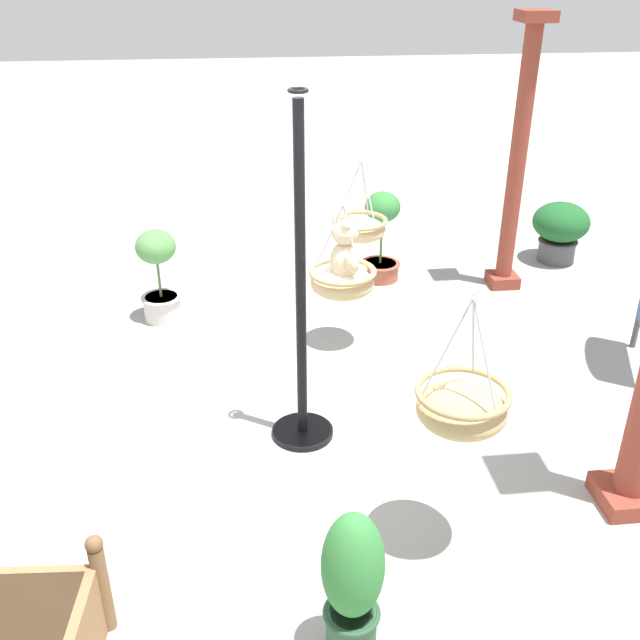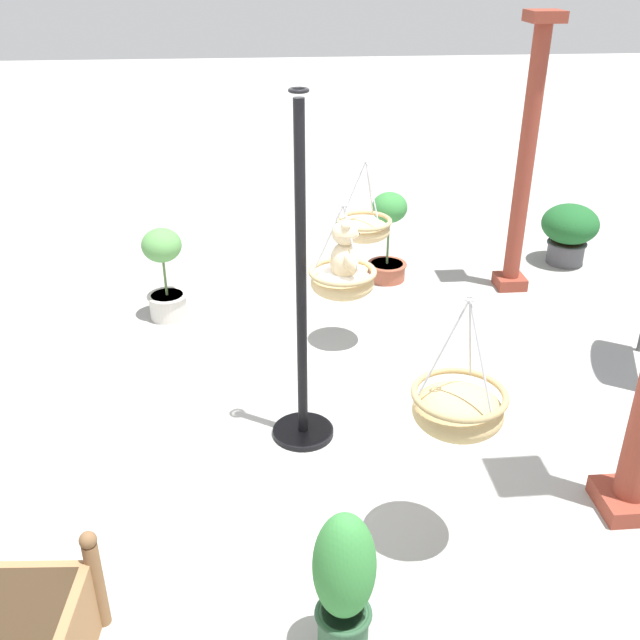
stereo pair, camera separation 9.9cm
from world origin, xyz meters
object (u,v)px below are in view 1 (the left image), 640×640
object	(u,v)px
display_pole_central	(301,344)
potted_plant_flowering_red	(159,274)
hanging_basket_right_low	(462,407)
greenhouse_pillar_left	(517,164)
hanging_basket_with_teddy	(342,280)
potted_plant_tall_leafy	(352,584)
potted_plant_bushy_green	(560,228)
hanging_basket_left_high	(360,228)
potted_plant_fern_front	(381,237)
teddy_bear	(346,253)

from	to	relation	value
display_pole_central	potted_plant_flowering_red	bearing A→B (deg)	-149.67
hanging_basket_right_low	greenhouse_pillar_left	bearing A→B (deg)	156.20
display_pole_central	hanging_basket_right_low	distance (m)	1.39
hanging_basket_with_teddy	potted_plant_flowering_red	size ratio (longest dim) A/B	0.69
greenhouse_pillar_left	potted_plant_tall_leafy	size ratio (longest dim) A/B	2.99
greenhouse_pillar_left	potted_plant_bushy_green	world-z (taller)	greenhouse_pillar_left
hanging_basket_right_low	potted_plant_flowering_red	size ratio (longest dim) A/B	0.89
hanging_basket_with_teddy	hanging_basket_left_high	world-z (taller)	hanging_basket_with_teddy
hanging_basket_left_high	potted_plant_flowering_red	distance (m)	1.99
display_pole_central	potted_plant_fern_front	xyz separation A→B (m)	(-2.65, 1.06, -0.28)
hanging_basket_with_teddy	potted_plant_tall_leafy	xyz separation A→B (m)	(1.68, -0.17, -0.81)
display_pole_central	hanging_basket_right_low	bearing A→B (deg)	33.36
teddy_bear	potted_plant_tall_leafy	bearing A→B (deg)	-6.66
greenhouse_pillar_left	potted_plant_tall_leafy	xyz separation A→B (m)	(4.17, -2.23, -0.81)
hanging_basket_right_low	potted_plant_tall_leafy	xyz separation A→B (m)	(0.68, -0.68, -0.50)
hanging_basket_right_low	potted_plant_tall_leafy	size ratio (longest dim) A/B	0.89
hanging_basket_right_low	greenhouse_pillar_left	distance (m)	3.84
hanging_basket_right_low	potted_plant_fern_front	xyz separation A→B (m)	(-3.80, 0.31, -0.49)
display_pole_central	potted_plant_flowering_red	distance (m)	2.30
greenhouse_pillar_left	potted_plant_flowering_red	bearing A→B (deg)	-83.68
display_pole_central	hanging_basket_with_teddy	xyz separation A→B (m)	(0.15, 0.25, 0.53)
hanging_basket_left_high	greenhouse_pillar_left	bearing A→B (deg)	122.72
teddy_bear	potted_plant_flowering_red	xyz separation A→B (m)	(-2.12, -1.42, -1.00)
hanging_basket_right_low	potted_plant_tall_leafy	distance (m)	1.08
hanging_basket_with_teddy	greenhouse_pillar_left	xyz separation A→B (m)	(-2.50, 2.05, -0.00)
display_pole_central	hanging_basket_with_teddy	world-z (taller)	display_pole_central
potted_plant_tall_leafy	potted_plant_flowering_red	bearing A→B (deg)	-162.09
potted_plant_tall_leafy	potted_plant_bushy_green	size ratio (longest dim) A/B	1.33
hanging_basket_with_teddy	potted_plant_bushy_green	distance (m)	4.29
display_pole_central	potted_plant_flowering_red	xyz separation A→B (m)	(-1.97, -1.15, -0.29)
potted_plant_flowering_red	display_pole_central	bearing A→B (deg)	30.33
teddy_bear	greenhouse_pillar_left	distance (m)	3.22
greenhouse_pillar_left	potted_plant_bushy_green	distance (m)	1.34
hanging_basket_right_low	potted_plant_fern_front	bearing A→B (deg)	175.41
hanging_basket_with_teddy	potted_plant_fern_front	size ratio (longest dim) A/B	0.64
display_pole_central	hanging_basket_with_teddy	bearing A→B (deg)	59.04
potted_plant_fern_front	potted_plant_tall_leafy	xyz separation A→B (m)	(4.47, -0.99, -0.01)
teddy_bear	potted_plant_fern_front	world-z (taller)	teddy_bear
display_pole_central	potted_plant_fern_front	distance (m)	2.87
display_pole_central	hanging_basket_right_low	size ratio (longest dim) A/B	3.06
hanging_basket_left_high	potted_plant_fern_front	bearing A→B (deg)	161.40
hanging_basket_with_teddy	potted_plant_bushy_green	bearing A→B (deg)	136.95
teddy_bear	hanging_basket_left_high	size ratio (longest dim) A/B	0.62
teddy_bear	hanging_basket_left_high	bearing A→B (deg)	167.11
greenhouse_pillar_left	hanging_basket_right_low	bearing A→B (deg)	-23.80
greenhouse_pillar_left	potted_plant_tall_leafy	bearing A→B (deg)	-28.06
teddy_bear	hanging_basket_right_low	distance (m)	1.22
teddy_bear	potted_plant_flowering_red	world-z (taller)	teddy_bear
potted_plant_flowering_red	potted_plant_tall_leafy	bearing A→B (deg)	17.91
potted_plant_fern_front	potted_plant_tall_leafy	bearing A→B (deg)	-12.44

